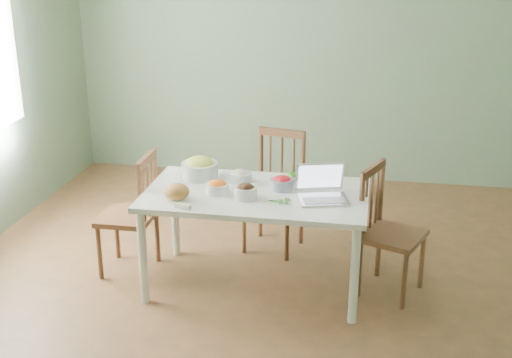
% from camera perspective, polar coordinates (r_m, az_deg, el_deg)
% --- Properties ---
extents(floor, '(5.00, 5.00, 0.00)m').
position_cam_1_polar(floor, '(4.93, 1.85, -9.44)').
color(floor, '#513922').
rests_on(floor, ground).
extents(wall_back, '(5.00, 0.00, 2.70)m').
position_cam_1_polar(wall_back, '(6.86, 5.17, 10.94)').
color(wall_back, slate).
rests_on(wall_back, ground).
extents(wall_front, '(5.00, 0.00, 2.70)m').
position_cam_1_polar(wall_front, '(2.14, -8.01, -10.25)').
color(wall_front, slate).
rests_on(wall_front, ground).
extents(dining_table, '(1.56, 0.88, 0.73)m').
position_cam_1_polar(dining_table, '(4.82, 0.00, -5.21)').
color(dining_table, white).
rests_on(dining_table, floor).
extents(chair_far, '(0.51, 0.49, 0.97)m').
position_cam_1_polar(chair_far, '(5.35, 1.49, -1.21)').
color(chair_far, '#55351F').
rests_on(chair_far, floor).
extents(chair_left, '(0.39, 0.41, 0.93)m').
position_cam_1_polar(chair_left, '(5.10, -10.97, -2.94)').
color(chair_left, '#55351F').
rests_on(chair_left, floor).
extents(chair_right, '(0.52, 0.53, 0.93)m').
position_cam_1_polar(chair_right, '(4.79, 11.65, -4.50)').
color(chair_right, '#55351F').
rests_on(chair_right, floor).
extents(bread_boule, '(0.22, 0.22, 0.11)m').
position_cam_1_polar(bread_boule, '(4.57, -6.79, -1.08)').
color(bread_boule, olive).
rests_on(bread_boule, dining_table).
extents(butter_stick, '(0.12, 0.07, 0.03)m').
position_cam_1_polar(butter_stick, '(4.43, -6.27, -2.31)').
color(butter_stick, beige).
rests_on(butter_stick, dining_table).
extents(bowl_squash, '(0.32, 0.32, 0.16)m').
position_cam_1_polar(bowl_squash, '(4.96, -4.83, 0.98)').
color(bowl_squash, '#EFDC60').
rests_on(bowl_squash, dining_table).
extents(bowl_carrot, '(0.21, 0.21, 0.09)m').
position_cam_1_polar(bowl_carrot, '(4.66, -3.32, -0.68)').
color(bowl_carrot, '#F34000').
rests_on(bowl_carrot, dining_table).
extents(bowl_onion, '(0.22, 0.22, 0.09)m').
position_cam_1_polar(bowl_onion, '(4.87, -1.34, 0.27)').
color(bowl_onion, '#F0E3C9').
rests_on(bowl_onion, dining_table).
extents(bowl_mushroom, '(0.20, 0.20, 0.10)m').
position_cam_1_polar(bowl_mushroom, '(4.56, -0.90, -1.06)').
color(bowl_mushroom, black).
rests_on(bowl_mushroom, dining_table).
extents(bowl_redpep, '(0.18, 0.18, 0.10)m').
position_cam_1_polar(bowl_redpep, '(4.73, 2.24, -0.32)').
color(bowl_redpep, red).
rests_on(bowl_redpep, dining_table).
extents(bowl_broccoli, '(0.15, 0.15, 0.08)m').
position_cam_1_polar(bowl_broccoli, '(4.85, 3.26, 0.10)').
color(bowl_broccoli, '#1B420F').
rests_on(bowl_broccoli, dining_table).
extents(flatbread, '(0.23, 0.23, 0.02)m').
position_cam_1_polar(flatbread, '(4.93, 4.88, 0.01)').
color(flatbread, tan).
rests_on(flatbread, dining_table).
extents(basil_bunch, '(0.17, 0.17, 0.02)m').
position_cam_1_polar(basil_bunch, '(4.52, 2.02, -1.80)').
color(basil_bunch, '#316B24').
rests_on(basil_bunch, dining_table).
extents(laptop, '(0.40, 0.38, 0.23)m').
position_cam_1_polar(laptop, '(4.52, 5.83, -0.50)').
color(laptop, silver).
rests_on(laptop, dining_table).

